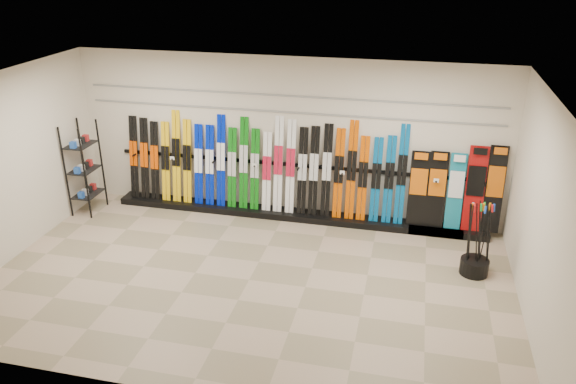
# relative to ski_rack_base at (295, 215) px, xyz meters

# --- Properties ---
(floor) EXTENTS (8.00, 8.00, 0.00)m
(floor) POSITION_rel_ski_rack_base_xyz_m (-0.22, -2.28, -0.06)
(floor) COLOR gray
(floor) RESTS_ON ground
(back_wall) EXTENTS (8.00, 0.00, 8.00)m
(back_wall) POSITION_rel_ski_rack_base_xyz_m (-0.22, 0.22, 1.44)
(back_wall) COLOR beige
(back_wall) RESTS_ON floor
(left_wall) EXTENTS (0.00, 5.00, 5.00)m
(left_wall) POSITION_rel_ski_rack_base_xyz_m (-4.22, -2.28, 1.44)
(left_wall) COLOR beige
(left_wall) RESTS_ON floor
(right_wall) EXTENTS (0.00, 5.00, 5.00)m
(right_wall) POSITION_rel_ski_rack_base_xyz_m (3.78, -2.28, 1.44)
(right_wall) COLOR beige
(right_wall) RESTS_ON floor
(ceiling) EXTENTS (8.00, 8.00, 0.00)m
(ceiling) POSITION_rel_ski_rack_base_xyz_m (-0.22, -2.28, 2.94)
(ceiling) COLOR silver
(ceiling) RESTS_ON back_wall
(ski_rack_base) EXTENTS (8.00, 0.40, 0.12)m
(ski_rack_base) POSITION_rel_ski_rack_base_xyz_m (0.00, 0.00, 0.00)
(ski_rack_base) COLOR black
(ski_rack_base) RESTS_ON floor
(skis) EXTENTS (5.36, 0.29, 1.82)m
(skis) POSITION_rel_ski_rack_base_xyz_m (-0.65, 0.08, 0.88)
(skis) COLOR black
(skis) RESTS_ON ski_rack_base
(snowboards) EXTENTS (1.59, 0.24, 1.55)m
(snowboards) POSITION_rel_ski_rack_base_xyz_m (2.88, 0.07, 0.78)
(snowboards) COLOR black
(snowboards) RESTS_ON ski_rack_base
(accessory_rack) EXTENTS (0.40, 0.60, 1.77)m
(accessory_rack) POSITION_rel_ski_rack_base_xyz_m (-3.97, -0.58, 0.83)
(accessory_rack) COLOR black
(accessory_rack) RESTS_ON floor
(pole_bin) EXTENTS (0.44, 0.44, 0.25)m
(pole_bin) POSITION_rel_ski_rack_base_xyz_m (3.17, -1.29, 0.07)
(pole_bin) COLOR black
(pole_bin) RESTS_ON floor
(ski_poles) EXTENTS (0.40, 0.23, 1.18)m
(ski_poles) POSITION_rel_ski_rack_base_xyz_m (3.16, -1.27, 0.55)
(ski_poles) COLOR black
(ski_poles) RESTS_ON pole_bin
(slatwall_rail_0) EXTENTS (7.60, 0.02, 0.03)m
(slatwall_rail_0) POSITION_rel_ski_rack_base_xyz_m (-0.22, 0.20, 1.94)
(slatwall_rail_0) COLOR gray
(slatwall_rail_0) RESTS_ON back_wall
(slatwall_rail_1) EXTENTS (7.60, 0.02, 0.03)m
(slatwall_rail_1) POSITION_rel_ski_rack_base_xyz_m (-0.22, 0.20, 2.24)
(slatwall_rail_1) COLOR gray
(slatwall_rail_1) RESTS_ON back_wall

